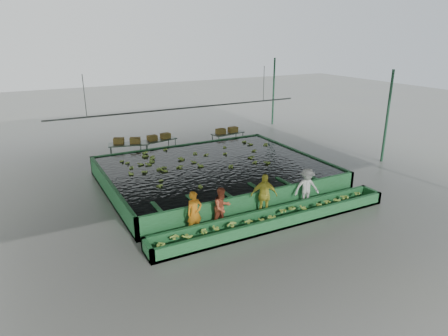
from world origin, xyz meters
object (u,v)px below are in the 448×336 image
sorting_trough (275,218)px  worker_b (222,207)px  worker_d (307,188)px  packing_table_right (228,140)px  box_stack_mid (159,139)px  box_stack_left (127,143)px  packing_table_left (129,152)px  flotation_tank (214,173)px  worker_a (194,213)px  box_stack_right (227,133)px  packing_table_mid (158,147)px  worker_c (264,196)px

sorting_trough → worker_b: (-1.84, 0.80, 0.52)m
worker_d → packing_table_right: size_ratio=0.80×
sorting_trough → box_stack_mid: bearing=94.7°
box_stack_left → box_stack_mid: bearing=2.6°
packing_table_left → box_stack_left: 0.50m
flotation_tank → sorting_trough: flotation_tank is taller
sorting_trough → worker_a: bearing=164.8°
box_stack_mid → box_stack_right: (4.27, -0.35, -0.03)m
flotation_tank → packing_table_mid: (-0.92, 5.39, 0.03)m
flotation_tank → worker_d: 4.79m
flotation_tank → worker_a: worker_a is taller
worker_c → packing_table_right: 9.99m
worker_a → box_stack_left: (0.19, 9.59, 0.19)m
flotation_tank → box_stack_mid: 5.47m
box_stack_left → box_stack_mid: (1.88, 0.08, -0.02)m
packing_table_mid → packing_table_right: (4.40, -0.34, -0.02)m
packing_table_left → box_stack_right: box_stack_right is taller
worker_d → flotation_tank: bearing=131.6°
worker_b → packing_table_left: bearing=84.8°
packing_table_mid → worker_a: bearing=-101.7°
packing_table_mid → flotation_tank: bearing=-80.3°
worker_b → packing_table_mid: 9.74m
worker_d → box_stack_mid: size_ratio=1.19×
worker_d → box_stack_right: bearing=97.8°
packing_table_mid → packing_table_right: 4.41m
flotation_tank → worker_d: (2.08, -4.30, 0.37)m
worker_c → flotation_tank: bearing=113.5°
sorting_trough → packing_table_mid: bearing=95.0°
box_stack_left → sorting_trough: bearing=-75.2°
worker_d → packing_table_left: 10.66m
worker_d → packing_table_left: size_ratio=0.76×
worker_b → box_stack_mid: bearing=74.0°
sorting_trough → worker_d: (2.08, 0.80, 0.57)m
packing_table_mid → box_stack_left: (-1.82, -0.10, 0.51)m
worker_c → box_stack_right: (3.41, 9.33, 0.05)m
worker_b → worker_c: (1.82, 0.00, 0.11)m
sorting_trough → worker_c: (-0.01, 0.80, 0.63)m
flotation_tank → packing_table_left: (-2.68, 5.23, 0.04)m
worker_d → packing_table_left: bearing=132.4°
flotation_tank → packing_table_left: packing_table_left is taller
sorting_trough → worker_c: bearing=90.9°
worker_c → packing_table_mid: size_ratio=0.84×
flotation_tank → box_stack_left: 5.98m
packing_table_left → packing_table_right: 6.16m
sorting_trough → worker_b: bearing=156.5°
box_stack_left → box_stack_mid: 1.88m
box_stack_right → box_stack_left: bearing=177.5°
worker_c → box_stack_mid: worker_c is taller
worker_a → box_stack_left: worker_a is taller
worker_d → box_stack_right: size_ratio=1.13×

